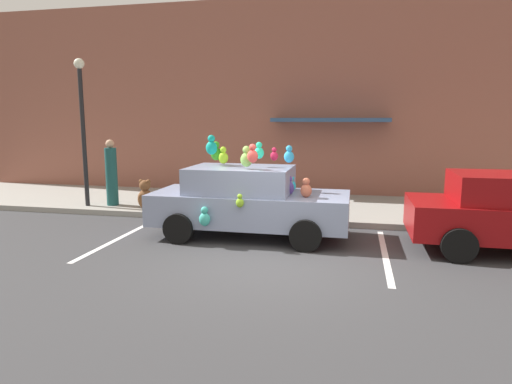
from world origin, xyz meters
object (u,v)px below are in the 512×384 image
teddy_bear_on_sidewalk (145,195)px  pedestrian_near_shopfront (111,174)px  street_lamp_post (82,118)px  plush_covered_car (248,200)px

teddy_bear_on_sidewalk → pedestrian_near_shopfront: bearing=165.9°
teddy_bear_on_sidewalk → pedestrian_near_shopfront: size_ratio=0.44×
street_lamp_post → pedestrian_near_shopfront: bearing=20.7°
plush_covered_car → teddy_bear_on_sidewalk: (-3.28, 1.67, -0.28)m
teddy_bear_on_sidewalk → street_lamp_post: 2.76m
street_lamp_post → plush_covered_car: bearing=-18.6°
teddy_bear_on_sidewalk → pedestrian_near_shopfront: pedestrian_near_shopfront is taller
plush_covered_car → teddy_bear_on_sidewalk: size_ratio=5.27×
pedestrian_near_shopfront → teddy_bear_on_sidewalk: bearing=-14.1°
plush_covered_car → street_lamp_post: size_ratio=1.06×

